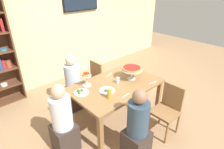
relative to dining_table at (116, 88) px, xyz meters
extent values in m
plane|color=#9E7A56|center=(0.00, 0.00, -0.65)|extent=(12.00, 12.00, 0.00)
cube|color=beige|center=(0.00, 2.20, 0.75)|extent=(8.00, 0.12, 2.80)
cube|color=olive|center=(0.00, 0.00, 0.07)|extent=(1.57, 1.00, 0.04)
cube|color=olive|center=(-0.73, -0.44, -0.30)|extent=(0.07, 0.07, 0.70)
cube|color=olive|center=(0.73, -0.44, -0.30)|extent=(0.07, 0.07, 0.70)
cube|color=olive|center=(-0.73, 0.44, -0.30)|extent=(0.07, 0.07, 0.70)
cube|color=olive|center=(0.73, 0.44, -0.30)|extent=(0.07, 0.07, 0.70)
cube|color=brown|center=(-1.02, 1.98, 0.45)|extent=(0.03, 0.30, 2.20)
cylinder|color=silver|center=(-1.35, 1.98, -0.24)|extent=(0.13, 0.13, 0.04)
cube|color=maroon|center=(-1.26, 1.98, 0.19)|extent=(0.06, 0.13, 0.18)
cylinder|color=brown|center=(-1.17, 1.98, 0.18)|extent=(0.12, 0.12, 0.15)
cylinder|color=#3D7084|center=(-1.19, 1.98, 0.49)|extent=(0.14, 0.14, 0.05)
cube|color=maroon|center=(-1.11, 1.98, 0.96)|extent=(0.05, 0.13, 0.25)
cube|color=#382D28|center=(-0.38, 0.82, -0.43)|extent=(0.34, 0.34, 0.45)
cylinder|color=silver|center=(-0.38, 0.82, 0.05)|extent=(0.30, 0.30, 0.50)
sphere|color=beige|center=(-0.38, 0.82, 0.40)|extent=(0.20, 0.20, 0.20)
cube|color=#382D28|center=(-1.07, -0.01, -0.43)|extent=(0.34, 0.34, 0.45)
cylinder|color=silver|center=(-1.07, -0.01, 0.05)|extent=(0.30, 0.30, 0.50)
sphere|color=tan|center=(-1.07, -0.01, 0.40)|extent=(0.20, 0.20, 0.20)
cube|color=#382D28|center=(-0.37, -0.82, -0.43)|extent=(0.34, 0.34, 0.45)
cylinder|color=#33475B|center=(-0.37, -0.82, 0.05)|extent=(0.30, 0.30, 0.50)
sphere|color=#846047|center=(-0.37, -0.82, 0.40)|extent=(0.20, 0.20, 0.20)
cube|color=olive|center=(0.33, 0.76, -0.22)|extent=(0.40, 0.40, 0.04)
cube|color=olive|center=(0.15, 0.76, 0.01)|extent=(0.04, 0.36, 0.42)
cylinder|color=olive|center=(0.51, 0.93, -0.45)|extent=(0.04, 0.04, 0.41)
cylinder|color=olive|center=(0.51, 0.58, -0.45)|extent=(0.04, 0.04, 0.41)
cylinder|color=olive|center=(0.16, 0.93, -0.45)|extent=(0.04, 0.04, 0.41)
cylinder|color=olive|center=(0.16, 0.58, -0.45)|extent=(0.04, 0.04, 0.41)
cube|color=olive|center=(0.33, -0.83, -0.22)|extent=(0.40, 0.40, 0.04)
cube|color=olive|center=(0.51, -0.83, 0.01)|extent=(0.04, 0.36, 0.42)
cylinder|color=olive|center=(0.15, -1.01, -0.45)|extent=(0.04, 0.04, 0.41)
cylinder|color=olive|center=(0.15, -0.66, -0.45)|extent=(0.04, 0.04, 0.41)
cylinder|color=olive|center=(0.50, -1.01, -0.45)|extent=(0.04, 0.04, 0.41)
cylinder|color=olive|center=(0.50, -0.66, -0.45)|extent=(0.04, 0.04, 0.41)
cylinder|color=silver|center=(0.34, -0.06, 0.09)|extent=(0.15, 0.15, 0.01)
cylinder|color=silver|center=(0.34, -0.06, 0.19)|extent=(0.03, 0.03, 0.18)
cylinder|color=silver|center=(0.34, -0.06, 0.28)|extent=(0.38, 0.38, 0.01)
cylinder|color=tan|center=(0.34, -0.06, 0.30)|extent=(0.35, 0.35, 0.04)
cylinder|color=maroon|center=(0.34, -0.06, 0.32)|extent=(0.31, 0.31, 0.00)
cylinder|color=silver|center=(-0.40, 0.30, 0.09)|extent=(0.15, 0.15, 0.01)
cylinder|color=silver|center=(-0.40, 0.30, 0.19)|extent=(0.03, 0.03, 0.18)
cylinder|color=silver|center=(-0.40, 0.30, 0.28)|extent=(0.17, 0.17, 0.01)
cylinder|color=tan|center=(-0.40, 0.30, 0.30)|extent=(0.14, 0.14, 0.04)
cylinder|color=maroon|center=(-0.40, 0.30, 0.32)|extent=(0.11, 0.11, 0.00)
cylinder|color=white|center=(0.54, 0.22, 0.09)|extent=(0.22, 0.22, 0.01)
sphere|color=#2D7028|center=(0.52, 0.21, 0.12)|extent=(0.04, 0.04, 0.04)
sphere|color=#2D7028|center=(0.58, 0.27, 0.13)|extent=(0.05, 0.05, 0.05)
sphere|color=#2D7028|center=(0.54, 0.19, 0.13)|extent=(0.05, 0.05, 0.05)
cylinder|color=white|center=(-0.27, -0.06, 0.09)|extent=(0.26, 0.26, 0.01)
sphere|color=#2D7028|center=(-0.28, -0.09, 0.12)|extent=(0.04, 0.04, 0.04)
sphere|color=#2D7028|center=(-0.31, -0.09, 0.13)|extent=(0.05, 0.05, 0.05)
cylinder|color=white|center=(-0.61, 0.17, 0.09)|extent=(0.24, 0.24, 0.01)
sphere|color=#2D7028|center=(-0.58, 0.19, 0.12)|extent=(0.05, 0.05, 0.05)
sphere|color=#2D7028|center=(-0.64, 0.20, 0.13)|extent=(0.05, 0.05, 0.05)
sphere|color=#2D7028|center=(-0.66, 0.14, 0.12)|extent=(0.04, 0.04, 0.04)
cylinder|color=gold|center=(-0.37, -0.25, 0.17)|extent=(0.07, 0.07, 0.17)
cylinder|color=white|center=(0.05, 0.01, 0.14)|extent=(0.06, 0.06, 0.11)
cube|color=silver|center=(-0.13, -0.37, 0.09)|extent=(0.18, 0.03, 0.00)
cube|color=silver|center=(0.15, 0.34, 0.09)|extent=(0.18, 0.07, 0.00)
cube|color=silver|center=(0.52, -0.41, 0.09)|extent=(0.18, 0.06, 0.00)
camera|label=1|loc=(-1.96, -2.03, 1.72)|focal=29.76mm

